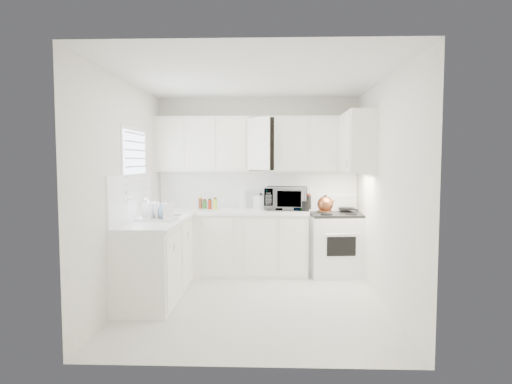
{
  "coord_description": "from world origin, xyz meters",
  "views": [
    {
      "loc": [
        0.19,
        -4.99,
        1.67
      ],
      "look_at": [
        0.0,
        0.7,
        1.25
      ],
      "focal_mm": 30.55,
      "sensor_mm": 36.0,
      "label": 1
    }
  ],
  "objects_px": {
    "stove": "(336,236)",
    "rice_cooker": "(261,201)",
    "tea_kettle": "(325,203)",
    "microwave": "(286,196)",
    "dish_rack": "(157,210)",
    "utensil_crock": "(305,199)"
  },
  "relations": [
    {
      "from": "stove",
      "to": "dish_rack",
      "type": "relative_size",
      "value": 2.65
    },
    {
      "from": "stove",
      "to": "tea_kettle",
      "type": "relative_size",
      "value": 4.18
    },
    {
      "from": "rice_cooker",
      "to": "dish_rack",
      "type": "distance_m",
      "value": 1.77
    },
    {
      "from": "stove",
      "to": "utensil_crock",
      "type": "xyz_separation_m",
      "value": [
        -0.46,
        -0.17,
        0.55
      ]
    },
    {
      "from": "rice_cooker",
      "to": "utensil_crock",
      "type": "distance_m",
      "value": 0.7
    },
    {
      "from": "stove",
      "to": "utensil_crock",
      "type": "bearing_deg",
      "value": -165.66
    },
    {
      "from": "stove",
      "to": "rice_cooker",
      "type": "distance_m",
      "value": 1.2
    },
    {
      "from": "tea_kettle",
      "to": "microwave",
      "type": "relative_size",
      "value": 0.47
    },
    {
      "from": "microwave",
      "to": "stove",
      "type": "bearing_deg",
      "value": 4.01
    },
    {
      "from": "rice_cooker",
      "to": "utensil_crock",
      "type": "relative_size",
      "value": 0.67
    },
    {
      "from": "tea_kettle",
      "to": "dish_rack",
      "type": "xyz_separation_m",
      "value": [
        -2.12,
        -0.99,
        0.0
      ]
    },
    {
      "from": "tea_kettle",
      "to": "dish_rack",
      "type": "relative_size",
      "value": 0.63
    },
    {
      "from": "microwave",
      "to": "tea_kettle",
      "type": "bearing_deg",
      "value": -13.05
    },
    {
      "from": "tea_kettle",
      "to": "utensil_crock",
      "type": "bearing_deg",
      "value": -155.51
    },
    {
      "from": "microwave",
      "to": "rice_cooker",
      "type": "distance_m",
      "value": 0.39
    },
    {
      "from": "stove",
      "to": "tea_kettle",
      "type": "distance_m",
      "value": 0.55
    },
    {
      "from": "tea_kettle",
      "to": "utensil_crock",
      "type": "height_order",
      "value": "utensil_crock"
    },
    {
      "from": "rice_cooker",
      "to": "utensil_crock",
      "type": "height_order",
      "value": "utensil_crock"
    },
    {
      "from": "tea_kettle",
      "to": "rice_cooker",
      "type": "relative_size",
      "value": 1.19
    },
    {
      "from": "microwave",
      "to": "dish_rack",
      "type": "relative_size",
      "value": 1.35
    },
    {
      "from": "tea_kettle",
      "to": "utensil_crock",
      "type": "xyz_separation_m",
      "value": [
        -0.28,
        -0.01,
        0.06
      ]
    },
    {
      "from": "stove",
      "to": "tea_kettle",
      "type": "height_order",
      "value": "tea_kettle"
    }
  ]
}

